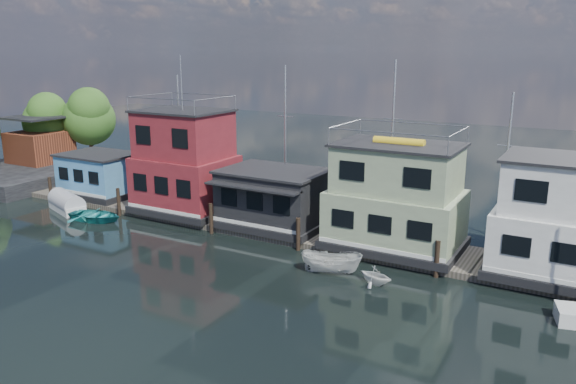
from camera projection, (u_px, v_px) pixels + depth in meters
The scene contains 14 objects.
ground at pixel (167, 292), 30.15m from camera, with size 160.00×160.00×0.00m, color black.
dock at pixel (280, 229), 40.22m from camera, with size 48.00×5.00×0.40m, color #595147.
houseboat_blue at pixel (100, 175), 48.33m from camera, with size 6.40×4.90×3.66m.
houseboat_red at pixel (185, 164), 43.32m from camera, with size 7.40×5.90×11.86m.
houseboat_dark at pixel (274, 198), 39.89m from camera, with size 7.40×6.10×4.06m.
houseboat_green at pixel (396, 199), 35.33m from camera, with size 8.40×5.90×7.03m.
houseboat_white at pixel (572, 222), 30.55m from camera, with size 8.40×5.90×6.66m.
pilings at pixel (255, 226), 37.80m from camera, with size 42.28×0.28×2.20m.
background_masts at pixel (376, 148), 41.68m from camera, with size 36.40×0.16×12.00m.
shore at pixel (40, 141), 57.30m from camera, with size 12.40×15.72×8.24m.
dinghy_teal at pixel (96, 215), 42.60m from camera, with size 3.03×4.24×0.88m, color teal.
dinghy_white at pixel (375, 275), 31.10m from camera, with size 1.72×1.99×1.05m, color white.
tarp_runabout at pixel (67, 203), 45.18m from camera, with size 4.49×2.98×1.70m.
motorboat at pixel (331, 263), 32.46m from camera, with size 1.36×3.62×1.40m, color silver.
Camera 1 is at (19.41, -21.05, 12.68)m, focal length 35.00 mm.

